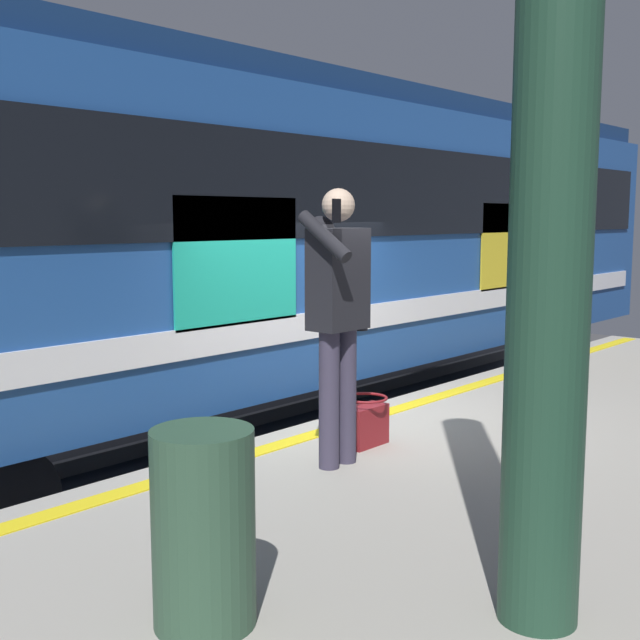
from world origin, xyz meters
TOP-DOWN VIEW (x-y plane):
  - ground_plane at (0.00, 0.00)m, footprint 23.59×23.59m
  - platform at (0.00, 1.88)m, footprint 12.27×3.76m
  - safety_line at (0.00, 0.30)m, footprint 12.03×0.16m
  - track_rail_near at (0.00, -1.14)m, footprint 15.95×0.08m
  - track_rail_far at (0.00, -2.58)m, footprint 15.95×0.08m
  - train_carriage at (-1.60, -1.86)m, footprint 12.94×2.81m
  - passenger at (1.03, 0.92)m, footprint 0.57×0.55m
  - handbag at (0.54, 0.78)m, footprint 0.36×0.32m
  - station_column at (2.08, 2.92)m, footprint 0.33×0.33m
  - trash_bin at (3.04, 1.90)m, footprint 0.43×0.43m

SIDE VIEW (x-z plane):
  - ground_plane at x=0.00m, z-range 0.00..0.00m
  - track_rail_near at x=0.00m, z-range 0.00..0.16m
  - track_rail_far at x=0.00m, z-range 0.00..0.16m
  - platform at x=0.00m, z-range 0.00..0.86m
  - safety_line at x=0.00m, z-range 0.86..0.86m
  - handbag at x=0.54m, z-range 0.84..1.21m
  - trash_bin at x=3.04m, z-range 0.86..1.69m
  - passenger at x=1.03m, z-range 1.03..2.91m
  - train_carriage at x=-1.60m, z-range 0.54..4.33m
  - station_column at x=2.08m, z-range 0.86..4.74m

